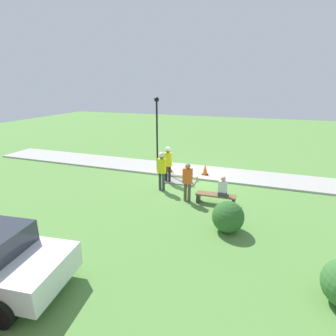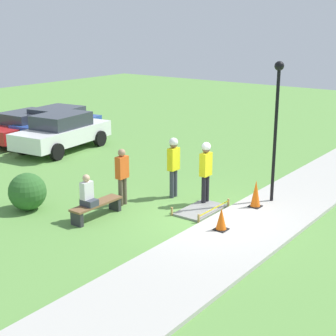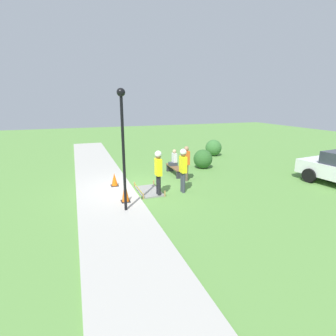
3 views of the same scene
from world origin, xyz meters
name	(u,v)px [view 2 (image 2 of 3)]	position (x,y,z in m)	size (l,w,h in m)	color
ground_plane	(210,220)	(0.00, 0.00, 0.00)	(60.00, 60.00, 0.00)	#5B8E42
sidewalk	(248,229)	(0.00, -1.22, 0.05)	(28.00, 2.45, 0.10)	#ADAAA3
wet_concrete_patch	(201,210)	(0.46, 0.60, 0.03)	(1.67, 0.98, 0.25)	gray
traffic_cone_near_patch	(221,219)	(-0.60, -0.74, 0.40)	(0.34, 0.34, 0.61)	black
traffic_cone_far_patch	(256,194)	(1.52, -0.64, 0.50)	(0.34, 0.34, 0.82)	black
park_bench	(97,207)	(-1.77, 2.70, 0.32)	(1.73, 0.44, 0.45)	#2D2D33
person_seated_on_bench	(88,193)	(-2.05, 2.75, 0.80)	(0.36, 0.44, 0.89)	#383D47
worker_supervisor	(174,161)	(0.99, 2.01, 1.19)	(0.40, 0.28, 1.94)	#383D47
worker_assistant	(206,167)	(1.08, 0.86, 1.19)	(0.40, 0.28, 1.95)	black
bystander_in_orange_shirt	(122,173)	(-0.52, 2.82, 1.00)	(0.40, 0.23, 1.76)	brown
lamppost_near	(277,113)	(2.32, -0.78, 2.84)	(0.28, 0.28, 4.23)	black
parked_car_red	(28,126)	(3.23, 12.06, 0.74)	(4.48, 2.42, 1.41)	red
parked_car_white	(62,131)	(3.08, 9.55, 0.83)	(4.77, 2.51, 1.60)	white
parked_car_blue	(58,124)	(4.07, 10.94, 0.82)	(4.37, 2.61, 1.60)	#28479E
shrub_rounded_mid	(27,192)	(-2.53, 4.79, 0.56)	(1.12, 1.12, 1.12)	#2D6028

